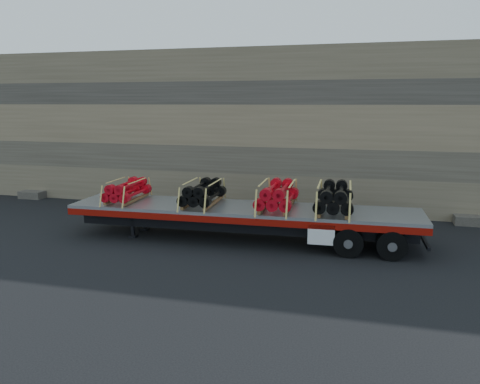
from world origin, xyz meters
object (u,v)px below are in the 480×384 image
Objects in this scene: trailer at (242,223)px; bundle_midfront at (203,194)px; bundle_midrear at (277,196)px; bundle_rear at (334,198)px; bundle_front at (127,191)px.

trailer is 1.71m from bundle_midfront.
trailer is at bearing 180.00° from bundle_midrear.
bundle_midfront is 0.92× the size of bundle_rear.
bundle_front is 0.92× the size of bundle_midfront.
trailer is 5.02× the size of bundle_midrear.
bundle_front is at bearing -180.00° from bundle_midfront.
bundle_midfront is at bearing -180.00° from bundle_rear.
bundle_midrear is at bearing 0.00° from bundle_midfront.
bundle_midfront is 4.48m from bundle_rear.
bundle_midfront is 0.93× the size of bundle_midrear.
bundle_midrear reaches higher than bundle_midfront.
bundle_rear is (7.34, 0.25, 0.07)m from bundle_front.
bundle_front reaches higher than trailer.
bundle_midrear reaches higher than bundle_front.
trailer is at bearing 0.00° from bundle_midfront.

